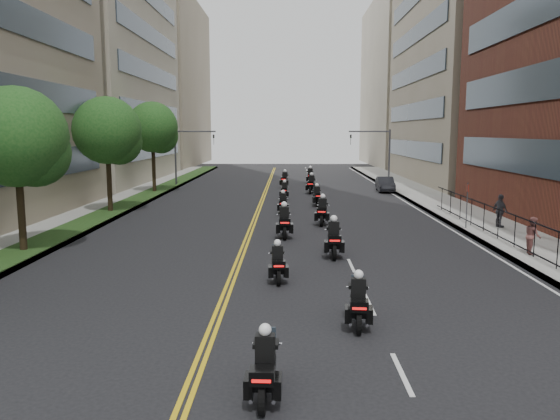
# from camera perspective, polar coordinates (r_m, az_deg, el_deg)

# --- Properties ---
(ground) EXTENTS (160.00, 160.00, 0.00)m
(ground) POSITION_cam_1_polar(r_m,az_deg,el_deg) (12.89, -2.10, -16.62)
(ground) COLOR black
(ground) RESTS_ON ground
(sidewalk_right) EXTENTS (4.00, 90.00, 0.15)m
(sidewalk_right) POSITION_cam_1_polar(r_m,az_deg,el_deg) (38.77, 17.93, -0.09)
(sidewalk_right) COLOR gray
(sidewalk_right) RESTS_ON ground
(sidewalk_left) EXTENTS (4.00, 90.00, 0.15)m
(sidewalk_left) POSITION_cam_1_polar(r_m,az_deg,el_deg) (39.16, -17.94, -0.01)
(sidewalk_left) COLOR gray
(sidewalk_left) RESTS_ON ground
(grass_strip) EXTENTS (2.00, 90.00, 0.04)m
(grass_strip) POSITION_cam_1_polar(r_m,az_deg,el_deg) (38.90, -16.83, 0.13)
(grass_strip) COLOR #1C3C16
(grass_strip) RESTS_ON sidewalk_left
(building_right_tan) EXTENTS (15.11, 28.00, 30.00)m
(building_right_tan) POSITION_cam_1_polar(r_m,az_deg,el_deg) (63.94, 20.78, 16.34)
(building_right_tan) COLOR gray
(building_right_tan) RESTS_ON ground
(building_right_far) EXTENTS (15.00, 28.00, 26.00)m
(building_right_far) POSITION_cam_1_polar(r_m,az_deg,el_deg) (92.39, 14.30, 12.69)
(building_right_far) COLOR #9D937E
(building_right_far) RESTS_ON ground
(building_left_mid) EXTENTS (16.11, 28.00, 34.00)m
(building_left_mid) POSITION_cam_1_polar(r_m,az_deg,el_deg) (64.87, -20.57, 18.01)
(building_left_mid) COLOR #9D937E
(building_left_mid) RESTS_ON ground
(building_left_far) EXTENTS (16.00, 28.00, 26.00)m
(building_left_far) POSITION_cam_1_polar(r_m,az_deg,el_deg) (92.80, -13.56, 12.70)
(building_left_far) COLOR gray
(building_left_far) RESTS_ON ground
(iron_fence) EXTENTS (0.05, 28.00, 1.50)m
(iron_fence) POSITION_cam_1_polar(r_m,az_deg,el_deg) (26.24, 24.17, -2.40)
(iron_fence) COLOR black
(iron_fence) RESTS_ON sidewalk_right
(street_trees) EXTENTS (4.40, 38.40, 7.98)m
(street_trees) POSITION_cam_1_polar(r_m,az_deg,el_deg) (32.46, -20.36, 7.22)
(street_trees) COLOR #302315
(street_trees) RESTS_ON ground
(traffic_signal_right) EXTENTS (4.09, 0.20, 5.60)m
(traffic_signal_right) POSITION_cam_1_polar(r_m,az_deg,el_deg) (54.44, 10.37, 6.29)
(traffic_signal_right) COLOR #3F3F44
(traffic_signal_right) RESTS_ON ground
(traffic_signal_left) EXTENTS (4.09, 0.20, 5.60)m
(traffic_signal_left) POSITION_cam_1_polar(r_m,az_deg,el_deg) (54.66, -9.89, 6.31)
(traffic_signal_left) COLOR #3F3F44
(traffic_signal_left) RESTS_ON ground
(motorcycle_0) EXTENTS (0.49, 2.09, 1.54)m
(motorcycle_0) POSITION_cam_1_polar(r_m,az_deg,el_deg) (11.56, -1.60, -16.33)
(motorcycle_0) COLOR black
(motorcycle_0) RESTS_ON ground
(motorcycle_1) EXTENTS (0.59, 2.15, 1.58)m
(motorcycle_1) POSITION_cam_1_polar(r_m,az_deg,el_deg) (15.62, 8.17, -9.72)
(motorcycle_1) COLOR black
(motorcycle_1) RESTS_ON ground
(motorcycle_2) EXTENTS (0.53, 2.06, 1.52)m
(motorcycle_2) POSITION_cam_1_polar(r_m,az_deg,el_deg) (19.94, -0.25, -5.75)
(motorcycle_2) COLOR black
(motorcycle_2) RESTS_ON ground
(motorcycle_3) EXTENTS (0.57, 2.45, 1.80)m
(motorcycle_3) POSITION_cam_1_polar(r_m,az_deg,el_deg) (23.86, 5.63, -3.18)
(motorcycle_3) COLOR black
(motorcycle_3) RESTS_ON ground
(motorcycle_4) EXTENTS (0.59, 2.49, 1.84)m
(motorcycle_4) POSITION_cam_1_polar(r_m,az_deg,el_deg) (28.06, 0.44, -1.39)
(motorcycle_4) COLOR black
(motorcycle_4) RESTS_ON ground
(motorcycle_5) EXTENTS (0.70, 2.44, 1.80)m
(motorcycle_5) POSITION_cam_1_polar(r_m,az_deg,el_deg) (31.94, 4.46, -0.26)
(motorcycle_5) COLOR black
(motorcycle_5) RESTS_ON ground
(motorcycle_6) EXTENTS (0.49, 2.14, 1.58)m
(motorcycle_6) POSITION_cam_1_polar(r_m,az_deg,el_deg) (36.07, 0.32, 0.60)
(motorcycle_6) COLOR black
(motorcycle_6) RESTS_ON ground
(motorcycle_7) EXTENTS (0.59, 2.25, 1.66)m
(motorcycle_7) POSITION_cam_1_polar(r_m,az_deg,el_deg) (39.98, 3.89, 1.37)
(motorcycle_7) COLOR black
(motorcycle_7) RESTS_ON ground
(motorcycle_8) EXTENTS (0.51, 2.12, 1.56)m
(motorcycle_8) POSITION_cam_1_polar(r_m,az_deg,el_deg) (43.94, 0.47, 1.96)
(motorcycle_8) COLOR black
(motorcycle_8) RESTS_ON ground
(motorcycle_9) EXTENTS (0.76, 2.48, 1.83)m
(motorcycle_9) POSITION_cam_1_polar(r_m,az_deg,el_deg) (48.09, 3.29, 2.62)
(motorcycle_9) COLOR black
(motorcycle_9) RESTS_ON ground
(motorcycle_10) EXTENTS (0.68, 2.39, 1.76)m
(motorcycle_10) POSITION_cam_1_polar(r_m,az_deg,el_deg) (52.95, 0.50, 3.12)
(motorcycle_10) COLOR black
(motorcycle_10) RESTS_ON ground
(motorcycle_11) EXTENTS (0.58, 2.53, 1.87)m
(motorcycle_11) POSITION_cam_1_polar(r_m,az_deg,el_deg) (56.76, 3.18, 3.49)
(motorcycle_11) COLOR black
(motorcycle_11) RESTS_ON ground
(parked_sedan) EXTENTS (1.59, 4.08, 1.32)m
(parked_sedan) POSITION_cam_1_polar(r_m,az_deg,el_deg) (50.31, 10.94, 2.66)
(parked_sedan) COLOR black
(parked_sedan) RESTS_ON ground
(pedestrian_b) EXTENTS (0.71, 0.86, 1.62)m
(pedestrian_b) POSITION_cam_1_polar(r_m,az_deg,el_deg) (25.97, 24.91, -2.42)
(pedestrian_b) COLOR brown
(pedestrian_b) RESTS_ON sidewalk_right
(pedestrian_c) EXTENTS (0.75, 1.16, 1.84)m
(pedestrian_c) POSITION_cam_1_polar(r_m,az_deg,el_deg) (32.43, 22.01, -0.08)
(pedestrian_c) COLOR #3B3B42
(pedestrian_c) RESTS_ON sidewalk_right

